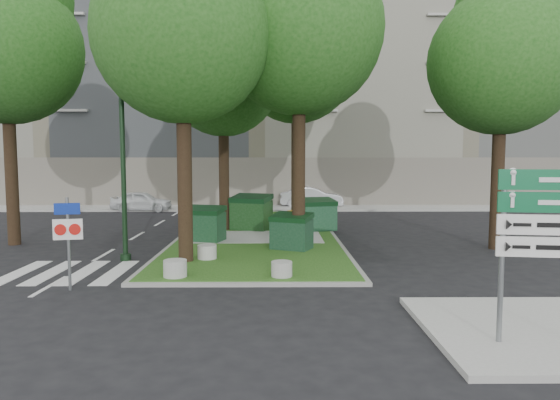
{
  "coord_description": "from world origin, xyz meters",
  "views": [
    {
      "loc": [
        1.22,
        -12.4,
        3.27
      ],
      "look_at": [
        1.34,
        2.1,
        2.0
      ],
      "focal_mm": 32.0,
      "sensor_mm": 36.0,
      "label": 1
    }
  ],
  "objects_px": {
    "dumpster_a": "(205,224)",
    "bollard_mid": "(207,252)",
    "car_white": "(142,201)",
    "street_lamp": "(122,138)",
    "directional_sign": "(542,229)",
    "litter_bin": "(292,219)",
    "bollard_right": "(282,269)",
    "dumpster_b": "(251,212)",
    "tree_street_left": "(8,34)",
    "dumpster_d": "(317,215)",
    "tree_median_near_left": "(185,17)",
    "traffic_sign_pole": "(68,231)",
    "tree_median_near_right": "(302,14)",
    "tree_median_far": "(298,51)",
    "tree_street_right": "(504,48)",
    "car_silver": "(311,197)",
    "bollard_left": "(175,268)",
    "dumpster_c": "(292,231)",
    "tree_median_mid": "(225,68)"
  },
  "relations": [
    {
      "from": "dumpster_a",
      "to": "bollard_mid",
      "type": "bearing_deg",
      "value": -64.44
    },
    {
      "from": "dumpster_a",
      "to": "car_white",
      "type": "height_order",
      "value": "dumpster_a"
    },
    {
      "from": "street_lamp",
      "to": "directional_sign",
      "type": "bearing_deg",
      "value": -38.76
    },
    {
      "from": "litter_bin",
      "to": "bollard_right",
      "type": "bearing_deg",
      "value": -93.61
    },
    {
      "from": "litter_bin",
      "to": "dumpster_b",
      "type": "bearing_deg",
      "value": -164.81
    },
    {
      "from": "tree_street_left",
      "to": "dumpster_d",
      "type": "relative_size",
      "value": 6.34
    },
    {
      "from": "bollard_right",
      "to": "directional_sign",
      "type": "bearing_deg",
      "value": -48.05
    },
    {
      "from": "tree_median_near_left",
      "to": "directional_sign",
      "type": "bearing_deg",
      "value": -43.97
    },
    {
      "from": "traffic_sign_pole",
      "to": "dumpster_b",
      "type": "bearing_deg",
      "value": 56.1
    },
    {
      "from": "tree_median_near_left",
      "to": "traffic_sign_pole",
      "type": "distance_m",
      "value": 6.98
    },
    {
      "from": "traffic_sign_pole",
      "to": "directional_sign",
      "type": "xyz_separation_m",
      "value": [
        9.47,
        -3.87,
        0.61
      ]
    },
    {
      "from": "directional_sign",
      "to": "dumpster_b",
      "type": "bearing_deg",
      "value": 120.37
    },
    {
      "from": "dumpster_b",
      "to": "bollard_right",
      "type": "xyz_separation_m",
      "value": [
        1.22,
        -8.54,
        -0.54
      ]
    },
    {
      "from": "tree_median_near_left",
      "to": "dumpster_a",
      "type": "xyz_separation_m",
      "value": [
        -0.03,
        3.57,
        -6.57
      ]
    },
    {
      "from": "tree_median_near_right",
      "to": "directional_sign",
      "type": "height_order",
      "value": "tree_median_near_right"
    },
    {
      "from": "dumpster_b",
      "to": "tree_median_far",
      "type": "bearing_deg",
      "value": 76.37
    },
    {
      "from": "dumpster_b",
      "to": "car_white",
      "type": "xyz_separation_m",
      "value": [
        -6.96,
        8.28,
        -0.25
      ]
    },
    {
      "from": "tree_median_near_right",
      "to": "street_lamp",
      "type": "xyz_separation_m",
      "value": [
        -5.6,
        -1.46,
        -4.16
      ]
    },
    {
      "from": "directional_sign",
      "to": "bollard_mid",
      "type": "bearing_deg",
      "value": 140.79
    },
    {
      "from": "tree_street_right",
      "to": "car_silver",
      "type": "relative_size",
      "value": 2.51
    },
    {
      "from": "tree_median_near_right",
      "to": "dumpster_b",
      "type": "xyz_separation_m",
      "value": [
        -1.93,
        4.48,
        -7.13
      ]
    },
    {
      "from": "bollard_mid",
      "to": "dumpster_d",
      "type": "bearing_deg",
      "value": 56.83
    },
    {
      "from": "tree_median_near_right",
      "to": "directional_sign",
      "type": "xyz_separation_m",
      "value": [
        3.56,
        -8.81,
        -5.91
      ]
    },
    {
      "from": "dumpster_d",
      "to": "directional_sign",
      "type": "xyz_separation_m",
      "value": [
        2.65,
        -13.04,
        1.29
      ]
    },
    {
      "from": "tree_street_left",
      "to": "bollard_mid",
      "type": "distance_m",
      "value": 10.97
    },
    {
      "from": "bollard_right",
      "to": "bollard_mid",
      "type": "xyz_separation_m",
      "value": [
        -2.28,
        2.32,
        0.01
      ]
    },
    {
      "from": "bollard_left",
      "to": "car_white",
      "type": "distance_m",
      "value": 17.66
    },
    {
      "from": "street_lamp",
      "to": "litter_bin",
      "type": "bearing_deg",
      "value": 49.68
    },
    {
      "from": "dumpster_c",
      "to": "directional_sign",
      "type": "height_order",
      "value": "directional_sign"
    },
    {
      "from": "traffic_sign_pole",
      "to": "directional_sign",
      "type": "relative_size",
      "value": 0.78
    },
    {
      "from": "directional_sign",
      "to": "car_silver",
      "type": "bearing_deg",
      "value": 103.1
    },
    {
      "from": "tree_median_near_right",
      "to": "tree_street_left",
      "type": "bearing_deg",
      "value": 171.87
    },
    {
      "from": "street_lamp",
      "to": "bollard_left",
      "type": "bearing_deg",
      "value": -51.27
    },
    {
      "from": "tree_median_far",
      "to": "directional_sign",
      "type": "xyz_separation_m",
      "value": [
        3.36,
        -16.31,
        -6.25
      ]
    },
    {
      "from": "tree_median_near_left",
      "to": "tree_median_far",
      "type": "height_order",
      "value": "tree_median_far"
    },
    {
      "from": "dumpster_a",
      "to": "car_silver",
      "type": "bearing_deg",
      "value": 86.14
    },
    {
      "from": "traffic_sign_pole",
      "to": "directional_sign",
      "type": "height_order",
      "value": "directional_sign"
    },
    {
      "from": "tree_median_far",
      "to": "bollard_mid",
      "type": "distance_m",
      "value": 12.63
    },
    {
      "from": "tree_median_near_left",
      "to": "tree_street_left",
      "type": "xyz_separation_m",
      "value": [
        -7.0,
        3.5,
        0.33
      ]
    },
    {
      "from": "tree_street_left",
      "to": "car_white",
      "type": "relative_size",
      "value": 3.08
    },
    {
      "from": "tree_street_left",
      "to": "bollard_right",
      "type": "relative_size",
      "value": 19.89
    },
    {
      "from": "bollard_mid",
      "to": "directional_sign",
      "type": "relative_size",
      "value": 0.2
    },
    {
      "from": "litter_bin",
      "to": "directional_sign",
      "type": "height_order",
      "value": "directional_sign"
    },
    {
      "from": "dumpster_a",
      "to": "dumpster_c",
      "type": "relative_size",
      "value": 1.02
    },
    {
      "from": "tree_median_mid",
      "to": "litter_bin",
      "type": "bearing_deg",
      "value": 9.32
    },
    {
      "from": "car_silver",
      "to": "tree_street_right",
      "type": "bearing_deg",
      "value": -158.15
    },
    {
      "from": "car_white",
      "to": "bollard_left",
      "type": "bearing_deg",
      "value": -160.96
    },
    {
      "from": "dumpster_c",
      "to": "dumpster_d",
      "type": "relative_size",
      "value": 0.92
    },
    {
      "from": "tree_street_left",
      "to": "dumpster_c",
      "type": "height_order",
      "value": "tree_street_left"
    },
    {
      "from": "tree_street_right",
      "to": "street_lamp",
      "type": "distance_m",
      "value": 13.13
    }
  ]
}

